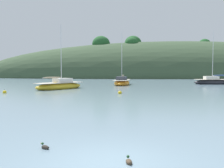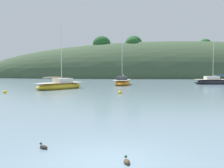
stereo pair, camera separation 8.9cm
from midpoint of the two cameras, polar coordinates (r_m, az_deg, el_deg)
ground_plane at (r=7.78m, az=-0.95°, el=-17.56°), size 400.00×400.00×0.00m
far_shoreline_hill at (r=94.67m, az=15.67°, el=1.54°), size 150.00×36.00×28.74m
sailboat_white_near at (r=36.62m, az=-11.88°, el=-0.40°), size 7.03×7.56×9.54m
sailboat_red_portside at (r=45.47m, az=2.45°, el=0.38°), size 3.89×8.15×10.23m
sailboat_blue_center at (r=51.64m, az=22.62°, el=0.48°), size 7.83×2.70×10.38m
mooring_buoy_inner at (r=31.94m, az=-23.42°, el=-1.73°), size 0.44×0.44×0.54m
mooring_buoy_channel at (r=28.62m, az=1.94°, el=-2.02°), size 0.44×0.44×0.54m
duck_straggler at (r=9.27m, az=-15.28°, el=-13.86°), size 0.39×0.35×0.24m
duck_lone_right at (r=7.68m, az=3.75°, el=-17.43°), size 0.22×0.43×0.24m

